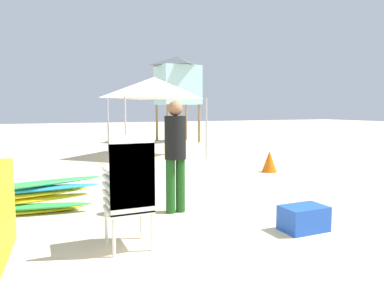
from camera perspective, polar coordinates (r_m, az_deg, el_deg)
The scene contains 7 objects.
stacked_plastic_chairs at distance 4.00m, azimuth -9.79°, elevation -6.25°, with size 0.48×0.48×1.29m.
surfboard_pile at distance 5.96m, azimuth -26.46°, elevation -7.71°, with size 2.69×0.83×0.48m.
lifeguard_near_left at distance 5.38m, azimuth -2.66°, elevation -0.80°, with size 0.32×0.32×1.68m.
popup_canopy at distance 11.95m, azimuth -6.01°, elevation 8.83°, with size 2.60×2.60×2.60m.
lifeguard_tower at distance 17.36m, azimuth -2.33°, elevation 10.01°, with size 1.98×1.98×4.03m.
traffic_cone_near at distance 9.15m, azimuth 12.15°, elevation -2.70°, with size 0.37×0.37×0.53m, color orange.
cooler_box at distance 4.93m, azimuth 17.25°, elevation -11.17°, with size 0.57×0.38×0.32m, color blue.
Camera 1 is at (-1.52, -2.55, 1.56)m, focal length 33.71 mm.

